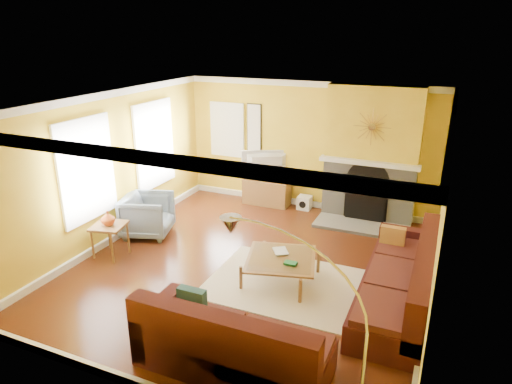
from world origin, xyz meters
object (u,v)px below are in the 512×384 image
at_px(side_table, 110,240).
at_px(arc_lamp, 300,338).
at_px(sectional_sofa, 310,278).
at_px(armchair, 148,215).
at_px(media_console, 267,192).
at_px(coffee_table, 281,269).

relative_size(side_table, arc_lamp, 0.27).
bearing_deg(side_table, arc_lamp, -28.19).
height_order(sectional_sofa, armchair, sectional_sofa).
bearing_deg(sectional_sofa, media_console, 120.52).
bearing_deg(sectional_sofa, side_table, 178.03).
xyz_separation_m(side_table, arc_lamp, (4.09, -2.19, 0.78)).
distance_m(sectional_sofa, arc_lamp, 2.22).
distance_m(side_table, arc_lamp, 4.71).
distance_m(armchair, arc_lamp, 5.15).
height_order(sectional_sofa, side_table, sectional_sofa).
distance_m(media_console, side_table, 3.69).
bearing_deg(sectional_sofa, armchair, 162.75).
height_order(coffee_table, armchair, armchair).
distance_m(media_console, armchair, 2.80).
bearing_deg(sectional_sofa, arc_lamp, -76.24).
bearing_deg(arc_lamp, sectional_sofa, 103.76).
xyz_separation_m(coffee_table, media_console, (-1.44, 3.00, 0.08)).
height_order(media_console, armchair, armchair).
bearing_deg(side_table, coffee_table, 6.88).
bearing_deg(armchair, side_table, 157.61).
relative_size(media_console, side_table, 1.78).
height_order(sectional_sofa, arc_lamp, arc_lamp).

